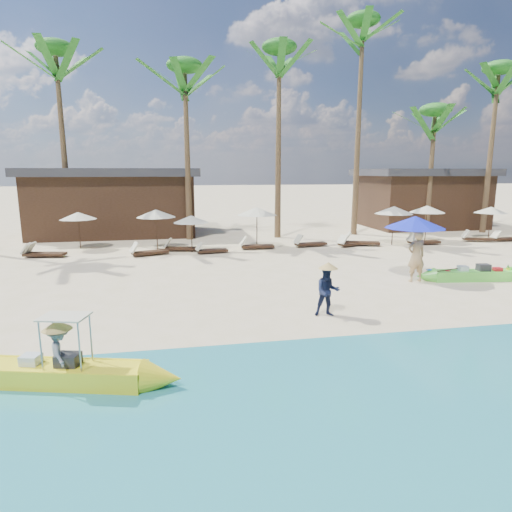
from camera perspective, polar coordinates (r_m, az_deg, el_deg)
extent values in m
plane|color=beige|center=(13.46, 7.86, -6.67)|extent=(240.00, 240.00, 0.00)
cube|color=tan|center=(9.21, 18.07, -15.84)|extent=(240.00, 4.50, 0.01)
cube|color=#5FDD43|center=(18.40, 26.92, -2.34)|extent=(3.15, 1.04, 0.37)
cube|color=white|center=(18.40, 26.93, -2.28)|extent=(2.70, 0.81, 0.17)
cube|color=#262628|center=(18.54, 28.04, -1.48)|extent=(0.48, 0.40, 0.34)
cube|color=silver|center=(18.20, 25.85, -1.61)|extent=(0.38, 0.34, 0.27)
cube|color=red|center=(18.80, 29.50, -1.66)|extent=(0.32, 0.28, 0.21)
cylinder|color=red|center=(17.95, 24.18, -1.94)|extent=(0.21, 0.21, 0.09)
cylinder|color=#262628|center=(17.75, 23.62, -2.05)|extent=(0.20, 0.20, 0.08)
sphere|color=tan|center=(17.65, 22.71, -1.88)|extent=(0.18, 0.18, 0.18)
cylinder|color=yellow|center=(19.17, 30.53, -1.60)|extent=(0.14, 0.14, 0.18)
cylinder|color=yellow|center=(19.28, 31.01, -1.58)|extent=(0.14, 0.14, 0.18)
cube|color=yellow|center=(9.50, -24.80, -14.14)|extent=(3.48, 1.55, 0.41)
cube|color=white|center=(9.49, -24.81, -14.03)|extent=(2.97, 1.24, 0.18)
cube|color=#262628|center=(9.29, -23.75, -12.78)|extent=(0.50, 0.44, 0.32)
cube|color=silver|center=(9.66, -27.79, -12.35)|extent=(0.41, 0.38, 0.28)
cube|color=beige|center=(8.97, -24.21, -7.38)|extent=(0.98, 0.79, 0.03)
imported|color=tan|center=(17.15, 20.59, -0.01)|extent=(0.74, 0.51, 1.97)
imported|color=#141B38|center=(12.46, 9.50, -4.66)|extent=(0.79, 0.66, 1.46)
imported|color=gray|center=(9.25, -24.74, -11.52)|extent=(0.57, 0.75, 1.03)
cylinder|color=#99999E|center=(17.56, 20.23, 0.94)|extent=(0.05, 0.05, 2.37)
cone|color=#1523C9|center=(17.42, 20.45, 4.26)|extent=(2.27, 2.27, 0.46)
cylinder|color=#321E14|center=(24.87, -22.50, 3.09)|extent=(0.05, 0.05, 1.93)
cone|color=beige|center=(24.78, -22.64, 4.98)|extent=(1.93, 1.93, 0.39)
cube|color=#321E14|center=(23.26, -26.53, 0.23)|extent=(1.77, 0.67, 0.12)
cube|color=beige|center=(23.48, -28.35, 0.91)|extent=(0.43, 0.59, 0.51)
cube|color=#321E14|center=(23.21, -26.13, 0.25)|extent=(1.87, 0.93, 0.13)
cube|color=beige|center=(23.53, -27.90, 1.01)|extent=(0.51, 0.65, 0.52)
cylinder|color=#321E14|center=(23.33, -13.09, 3.36)|extent=(0.05, 0.05, 2.08)
cone|color=beige|center=(23.23, -13.19, 5.55)|extent=(2.08, 2.08, 0.42)
cube|color=#321E14|center=(21.92, -13.92, 0.49)|extent=(1.86, 1.11, 0.12)
cube|color=beige|center=(21.68, -15.95, 1.11)|extent=(0.56, 0.67, 0.52)
cube|color=#321E14|center=(22.75, -9.87, 1.01)|extent=(1.75, 0.87, 0.12)
cube|color=beige|center=(22.85, -11.71, 1.74)|extent=(0.48, 0.61, 0.49)
cylinder|color=#321E14|center=(22.26, -8.58, 2.86)|extent=(0.05, 0.05, 1.85)
cone|color=beige|center=(22.16, -8.64, 4.89)|extent=(1.85, 1.85, 0.37)
cube|color=#321E14|center=(21.93, -5.83, 0.71)|extent=(1.60, 0.74, 0.11)
cube|color=beige|center=(21.73, -7.59, 1.31)|extent=(0.42, 0.55, 0.45)
cylinder|color=#321E14|center=(23.19, 0.12, 3.71)|extent=(0.05, 0.05, 2.17)
cone|color=beige|center=(23.09, 0.12, 6.00)|extent=(2.17, 2.17, 0.43)
cube|color=#321E14|center=(23.01, 0.23, 1.31)|extent=(1.78, 0.66, 0.12)
cube|color=beige|center=(22.87, -1.69, 2.03)|extent=(0.42, 0.59, 0.51)
cube|color=#321E14|center=(23.96, 7.32, 1.62)|extent=(1.83, 0.82, 0.12)
cube|color=beige|center=(23.58, 5.64, 2.27)|extent=(0.47, 0.62, 0.51)
cylinder|color=#321E14|center=(25.42, 17.78, 3.80)|extent=(0.05, 0.05, 2.13)
cone|color=beige|center=(25.33, 17.91, 5.85)|extent=(2.13, 2.13, 0.43)
cube|color=#321E14|center=(24.48, 12.71, 1.62)|extent=(1.75, 1.07, 0.12)
cube|color=beige|center=(23.94, 11.45, 2.18)|extent=(0.53, 0.63, 0.49)
cube|color=#321E14|center=(24.78, 13.96, 1.73)|extent=(2.00, 1.17, 0.13)
cube|color=beige|center=(24.65, 12.05, 2.55)|extent=(0.60, 0.72, 0.56)
cylinder|color=#321E14|center=(27.39, 21.73, 3.97)|extent=(0.05, 0.05, 2.07)
cone|color=beige|center=(27.30, 21.86, 5.83)|extent=(2.07, 2.07, 0.41)
cube|color=#321E14|center=(26.22, 21.50, 1.75)|extent=(1.78, 0.62, 0.12)
cube|color=beige|center=(25.79, 20.05, 2.41)|extent=(0.41, 0.58, 0.52)
cylinder|color=#321E14|center=(29.99, 28.71, 3.82)|extent=(0.05, 0.05, 1.94)
cone|color=beige|center=(29.91, 28.86, 5.41)|extent=(1.94, 1.94, 0.39)
cube|color=#321E14|center=(28.74, 27.52, 2.02)|extent=(1.77, 1.08, 0.12)
cube|color=beige|center=(28.48, 26.15, 2.67)|extent=(0.54, 0.64, 0.49)
cube|color=#321E14|center=(29.73, 30.38, 2.00)|extent=(1.64, 0.58, 0.11)
cube|color=beige|center=(29.25, 29.35, 2.54)|extent=(0.38, 0.54, 0.47)
cone|color=brown|center=(27.97, -24.29, 12.99)|extent=(0.40, 0.40, 10.89)
ellipsoid|color=#1B5D17|center=(28.75, -25.24, 23.86)|extent=(2.08, 2.08, 0.88)
cone|color=brown|center=(26.44, -9.15, 13.08)|extent=(0.40, 0.40, 10.08)
ellipsoid|color=#1B5D17|center=(27.09, -9.51, 23.79)|extent=(2.08, 2.08, 0.88)
cone|color=brown|center=(26.93, 3.00, 14.43)|extent=(0.40, 0.40, 11.26)
ellipsoid|color=#1B5D17|center=(27.83, 3.13, 26.08)|extent=(2.08, 2.08, 0.88)
cone|color=brown|center=(29.04, 13.47, 15.79)|extent=(0.40, 0.40, 13.16)
ellipsoid|color=#1B5D17|center=(30.32, 14.10, 28.27)|extent=(2.08, 2.08, 0.88)
cone|color=brown|center=(31.60, 22.26, 10.26)|extent=(0.40, 0.40, 8.07)
ellipsoid|color=#1B5D17|center=(31.84, 22.82, 17.52)|extent=(2.08, 2.08, 0.88)
cone|color=brown|center=(33.11, 28.79, 11.95)|extent=(0.40, 0.40, 10.64)
ellipsoid|color=#1B5D17|center=(33.73, 29.70, 20.98)|extent=(2.08, 2.08, 0.88)
cube|color=#321E14|center=(29.97, -18.10, 6.43)|extent=(10.00, 6.00, 3.80)
cube|color=#2D2D33|center=(29.89, -18.35, 10.54)|extent=(10.80, 6.60, 0.50)
cube|color=#321E14|center=(34.81, 20.98, 6.83)|extent=(8.00, 6.00, 3.80)
cube|color=#2D2D33|center=(34.74, 21.23, 10.37)|extent=(8.80, 6.60, 0.50)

